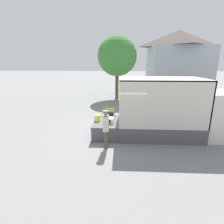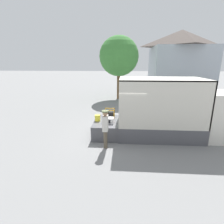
# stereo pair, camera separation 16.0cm
# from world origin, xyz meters

# --- Properties ---
(ground_plane) EXTENTS (160.00, 160.00, 0.00)m
(ground_plane) POSITION_xyz_m (0.00, 0.00, 0.00)
(ground_plane) COLOR gray
(box_truck) EXTENTS (6.03, 2.41, 3.06)m
(box_truck) POSITION_xyz_m (3.63, -0.00, 0.99)
(box_truck) COLOR silver
(box_truck) RESTS_ON ground
(tailgate_deck) EXTENTS (1.36, 2.29, 0.77)m
(tailgate_deck) POSITION_xyz_m (-0.68, 0.00, 0.38)
(tailgate_deck) COLOR #4C4C51
(tailgate_deck) RESTS_ON ground
(microwave) EXTENTS (0.52, 0.43, 0.28)m
(microwave) POSITION_xyz_m (-0.55, -0.37, 0.91)
(microwave) COLOR white
(microwave) RESTS_ON tailgate_deck
(portable_generator) EXTENTS (0.56, 0.49, 0.50)m
(portable_generator) POSITION_xyz_m (-0.55, 0.59, 0.96)
(portable_generator) COLOR black
(portable_generator) RESTS_ON tailgate_deck
(orange_bucket) EXTENTS (0.29, 0.29, 0.34)m
(orange_bucket) POSITION_xyz_m (-1.17, -0.07, 0.93)
(orange_bucket) COLOR yellow
(orange_bucket) RESTS_ON tailgate_deck
(worker_person) EXTENTS (0.32, 0.44, 1.78)m
(worker_person) POSITION_xyz_m (-0.58, -1.66, 1.10)
(worker_person) COLOR brown
(worker_person) RESTS_ON ground
(house_backdrop) EXTENTS (7.58, 7.18, 7.88)m
(house_backdrop) POSITION_xyz_m (7.49, 15.58, 4.01)
(house_backdrop) COLOR #A8B2BC
(house_backdrop) RESTS_ON ground
(street_tree) EXTENTS (4.08, 4.08, 6.52)m
(street_tree) POSITION_xyz_m (-0.36, 9.97, 4.46)
(street_tree) COLOR brown
(street_tree) RESTS_ON ground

